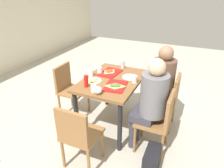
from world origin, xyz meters
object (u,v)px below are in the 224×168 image
pizza_slice_a (115,85)px  pizza_slice_c (92,80)px  plastic_cup_a (91,73)px  chair_near_right (168,98)px  paper_plate_center (93,81)px  handbag (152,160)px  chair_near_left (160,119)px  plastic_cup_c (94,88)px  chair_far_side (68,86)px  plastic_cup_d (100,70)px  condiment_bottle (86,81)px  person_in_red (150,99)px  soda_can (123,64)px  person_in_brown_jacket (160,81)px  pizza_slice_b (109,71)px  main_table (112,86)px  paper_plate_near_edge (130,77)px  chair_left_end (78,134)px  tray_red_far (110,73)px  tray_red_near (115,86)px  plastic_cup_b (135,79)px  foil_bundle (98,90)px

pizza_slice_a → pizza_slice_c: pizza_slice_a is taller
plastic_cup_a → chair_near_right: bearing=-74.8°
paper_plate_center → handbag: 1.26m
chair_near_left → pizza_slice_c: size_ratio=3.32×
pizza_slice_a → plastic_cup_c: plastic_cup_c is taller
chair_far_side → plastic_cup_d: bearing=-78.2°
condiment_bottle → person_in_red: bearing=-84.5°
soda_can → pizza_slice_c: bearing=161.9°
person_in_brown_jacket → pizza_slice_b: (-0.07, 0.76, 0.05)m
person_in_red → person_in_brown_jacket: 0.54m
main_table → paper_plate_near_edge: paper_plate_near_edge is taller
chair_near_right → paper_plate_near_edge: 0.63m
person_in_red → pizza_slice_b: (0.47, 0.76, 0.05)m
plastic_cup_c → plastic_cup_d: size_ratio=1.00×
pizza_slice_a → pizza_slice_c: size_ratio=0.98×
chair_left_end → tray_red_far: size_ratio=2.32×
tray_red_near → pizza_slice_b: bearing=34.5°
plastic_cup_b → paper_plate_near_edge: bearing=40.2°
plastic_cup_c → pizza_slice_a: bearing=-41.2°
person_in_red → paper_plate_near_edge: 0.60m
tray_red_near → paper_plate_center: size_ratio=1.64×
condiment_bottle → foil_bundle: bearing=-115.3°
plastic_cup_b → foil_bundle: bearing=147.9°
plastic_cup_c → handbag: 1.09m
chair_far_side → foil_bundle: 0.96m
chair_near_left → pizza_slice_b: (0.47, 0.90, 0.30)m
plastic_cup_a → pizza_slice_a: bearing=-111.6°
chair_near_left → person_in_brown_jacket: size_ratio=0.67×
paper_plate_center → pizza_slice_c: pizza_slice_c is taller
person_in_brown_jacket → paper_plate_center: 0.94m
chair_near_right → pizza_slice_a: bearing=127.3°
main_table → pizza_slice_b: (0.20, 0.13, 0.14)m
person_in_red → pizza_slice_b: size_ratio=5.94×
plastic_cup_c → foil_bundle: 0.08m
chair_near_right → plastic_cup_b: size_ratio=8.35×
paper_plate_center → soda_can: soda_can is taller
chair_near_left → plastic_cup_a: size_ratio=8.35×
paper_plate_near_edge → foil_bundle: size_ratio=2.20×
chair_far_side → plastic_cup_c: plastic_cup_c is taller
chair_far_side → plastic_cup_d: size_ratio=8.35×
chair_left_end → tray_red_far: chair_left_end is taller
plastic_cup_c → plastic_cup_d: 0.57m
tray_red_far → plastic_cup_b: size_ratio=3.60×
chair_far_side → paper_plate_center: size_ratio=3.80×
chair_far_side → paper_plate_near_edge: 1.02m
chair_left_end → plastic_cup_c: plastic_cup_c is taller
main_table → pizza_slice_a: pizza_slice_a is taller
chair_far_side → person_in_brown_jacket: size_ratio=0.67×
person_in_brown_jacket → pizza_slice_b: person_in_brown_jacket is taller
paper_plate_near_edge → plastic_cup_b: plastic_cup_b is taller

